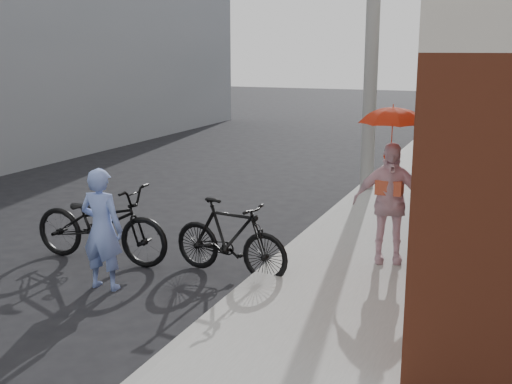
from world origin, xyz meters
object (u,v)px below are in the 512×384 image
Objects in this scene: planter at (438,239)px; officer at (102,229)px; bike_left at (101,223)px; kimono_woman at (389,203)px; utility_pole at (373,24)px; bike_right at (230,238)px.

officer is at bearing -141.36° from planter.
officer is 1.13m from bike_left.
officer is 0.94× the size of kimono_woman.
bike_left is at bearing -154.24° from planter.
utility_pole is 5.40m from kimono_woman.
utility_pole is 6.40m from bike_right.
kimono_woman is 3.92× the size of planter.
officer is at bearing 136.42° from bike_right.
officer is 3.85m from kimono_woman.
bike_left is 1.30× the size of kimono_woman.
officer is 0.90× the size of bike_right.
bike_left is at bearing -178.06° from kimono_woman.
utility_pole is at bearing 117.56° from planter.
bike_left is (-0.66, 0.89, -0.22)m from officer.
bike_right reaches higher than planter.
utility_pole is at bearing 90.52° from kimono_woman.
kimono_woman is at bearing -53.83° from bike_right.
planter is at bearing -62.44° from utility_pole.
officer is (-1.91, -6.69, -2.71)m from utility_pole.
bike_left is 1.98m from bike_right.
utility_pole reaches higher than planter.
bike_right is (-0.60, -5.63, -2.97)m from utility_pole.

